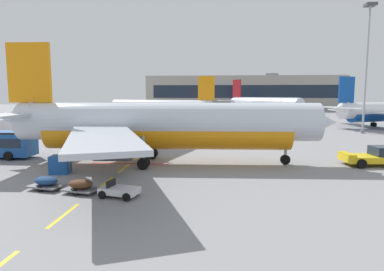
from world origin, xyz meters
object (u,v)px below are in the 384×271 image
(catering_truck, at_px, (0,129))
(baggage_train, at_px, (81,186))
(uld_cargo_container, at_px, (60,164))
(airliner_far_center, at_px, (161,108))
(airliner_far_right, at_px, (262,105))
(apron_light_mast_far, at_px, (367,53))
(airliner_foreground, at_px, (162,125))
(pushback_tug, at_px, (376,156))

(catering_truck, bearing_deg, baggage_train, -47.87)
(baggage_train, relative_size, uld_cargo_container, 4.83)
(airliner_far_center, xyz_separation_m, baggage_train, (4.67, -61.08, -3.19))
(baggage_train, bearing_deg, airliner_far_center, 94.37)
(airliner_far_right, distance_m, apron_light_mast_far, 46.18)
(airliner_far_center, xyz_separation_m, airliner_far_right, (28.30, 22.55, 0.31))
(airliner_foreground, relative_size, baggage_train, 3.99)
(baggage_train, bearing_deg, uld_cargo_container, 126.96)
(catering_truck, distance_m, baggage_train, 37.19)
(pushback_tug, relative_size, baggage_train, 0.71)
(airliner_far_right, relative_size, apron_light_mast_far, 1.43)
(airliner_foreground, xyz_separation_m, catering_truck, (-28.96, 16.84, -2.30))
(airliner_foreground, relative_size, uld_cargo_container, 19.26)
(baggage_train, distance_m, uld_cargo_container, 7.24)
(airliner_foreground, bearing_deg, uld_cargo_container, -149.50)
(apron_light_mast_far, bearing_deg, catering_truck, -168.10)
(pushback_tug, relative_size, airliner_far_center, 0.20)
(airliner_far_right, relative_size, baggage_train, 3.80)
(baggage_train, bearing_deg, airliner_far_right, 74.22)
(airliner_foreground, height_order, airliner_far_center, airliner_foreground)
(airliner_far_right, bearing_deg, pushback_tug, -88.57)
(catering_truck, xyz_separation_m, uld_cargo_container, (20.58, -21.78, -0.85))
(airliner_foreground, height_order, uld_cargo_container, airliner_foreground)
(pushback_tug, bearing_deg, apron_light_mast_far, 69.41)
(apron_light_mast_far, bearing_deg, airliner_foreground, -137.36)
(airliner_far_center, relative_size, catering_truck, 4.37)
(pushback_tug, distance_m, airliner_far_center, 58.12)
(uld_cargo_container, distance_m, apron_light_mast_far, 55.21)
(apron_light_mast_far, bearing_deg, pushback_tug, -110.59)
(airliner_far_right, xyz_separation_m, uld_cargo_container, (-27.99, -77.85, -3.23))
(airliner_foreground, bearing_deg, airliner_far_right, 74.95)
(pushback_tug, bearing_deg, airliner_far_center, 121.24)
(airliner_foreground, height_order, airliner_far_right, airliner_far_right)
(airliner_foreground, xyz_separation_m, apron_light_mast_far, (32.32, 29.76, 10.52))
(pushback_tug, distance_m, catering_truck, 52.89)
(baggage_train, xyz_separation_m, apron_light_mast_far, (36.35, 40.49, 13.95))
(baggage_train, bearing_deg, pushback_tug, 24.23)
(apron_light_mast_far, bearing_deg, uld_cargo_container, -139.55)
(airliner_far_center, distance_m, catering_truck, 39.22)
(catering_truck, height_order, uld_cargo_container, catering_truck)
(baggage_train, height_order, apron_light_mast_far, apron_light_mast_far)
(airliner_foreground, distance_m, catering_truck, 33.58)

